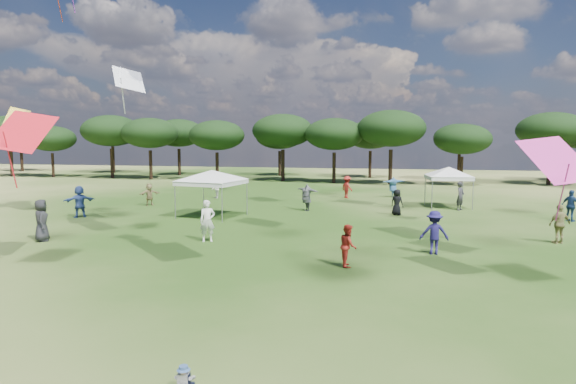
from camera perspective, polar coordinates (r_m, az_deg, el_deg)
tree_line at (r=53.42m, az=11.21°, el=7.04°), size 108.78×17.63×7.77m
tent_left at (r=28.80m, az=-9.04°, el=2.34°), size 6.52×6.52×3.10m
tent_right at (r=34.24m, az=18.52°, el=2.64°), size 5.56×5.56×3.06m
toddler at (r=9.63m, az=-12.20°, el=-20.97°), size 0.35×0.39×0.52m
festival_crowd at (r=29.14m, az=1.82°, el=-1.11°), size 29.26×22.99×1.92m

